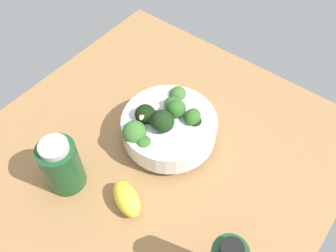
% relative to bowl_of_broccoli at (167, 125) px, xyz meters
% --- Properties ---
extents(ground_plane, '(0.68, 0.68, 0.05)m').
position_rel_bowl_of_broccoli_xyz_m(ground_plane, '(-0.01, 0.04, -0.07)').
color(ground_plane, '#996D42').
extents(bowl_of_broccoli, '(0.19, 0.19, 0.11)m').
position_rel_bowl_of_broccoli_xyz_m(bowl_of_broccoli, '(0.00, 0.00, 0.00)').
color(bowl_of_broccoli, white).
rests_on(bowl_of_broccoli, ground_plane).
extents(lemon_wedge, '(0.09, 0.07, 0.04)m').
position_rel_bowl_of_broccoli_xyz_m(lemon_wedge, '(-0.03, 0.16, -0.02)').
color(lemon_wedge, yellow).
rests_on(lemon_wedge, ground_plane).
extents(bottle_tall, '(0.07, 0.07, 0.12)m').
position_rel_bowl_of_broccoli_xyz_m(bottle_tall, '(0.09, 0.19, 0.01)').
color(bottle_tall, '#194723').
rests_on(bottle_tall, ground_plane).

